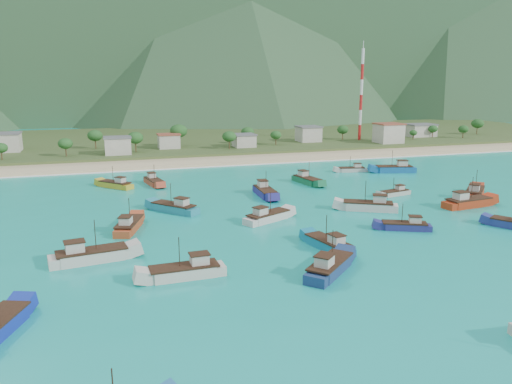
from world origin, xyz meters
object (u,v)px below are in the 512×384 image
object	(u,v)px
boat_9	(267,217)
boat_26	(265,192)
boat_11	(352,170)
boat_21	(91,256)
radio_tower	(361,95)
boat_23	(369,206)
boat_1	(186,272)
boat_25	(468,203)
boat_3	(405,227)
boat_14	(116,185)
boat_12	(395,193)
boat_4	(174,208)
boat_10	(307,181)
boat_16	(475,193)
boat_24	(129,226)
boat_5	(154,182)
boat_19	(395,169)
boat_7	(329,245)
boat_0	(330,268)

from	to	relation	value
boat_9	boat_26	xyz separation A→B (m)	(6.39, 20.59, 0.08)
boat_11	boat_21	world-z (taller)	boat_21
radio_tower	boat_23	xyz separation A→B (m)	(-53.56, -101.05, -19.67)
boat_1	boat_25	bearing A→B (deg)	-73.79
boat_3	boat_14	xyz separation A→B (m)	(-48.96, 53.45, 0.10)
boat_1	boat_11	size ratio (longest dim) A/B	1.22
boat_12	boat_14	size ratio (longest dim) A/B	0.90
boat_3	boat_4	bearing A→B (deg)	81.67
boat_10	boat_26	xyz separation A→B (m)	(-15.16, -10.30, 0.06)
boat_21	boat_3	bearing A→B (deg)	81.46
boat_3	boat_14	bearing A→B (deg)	67.37
boat_16	radio_tower	bearing A→B (deg)	122.42
boat_21	boat_26	distance (m)	51.29
boat_1	boat_21	distance (m)	16.31
boat_1	boat_14	bearing A→B (deg)	4.62
boat_12	boat_21	bearing A→B (deg)	97.80
boat_1	boat_11	distance (m)	89.79
boat_1	boat_14	world-z (taller)	boat_1
boat_3	boat_23	bearing A→B (deg)	21.83
boat_16	boat_24	bearing A→B (deg)	-131.84
boat_9	boat_14	xyz separation A→B (m)	(-26.83, 40.49, -0.06)
boat_4	boat_21	world-z (taller)	boat_21
boat_5	boat_12	world-z (taller)	boat_5
boat_3	boat_5	xyz separation A→B (m)	(-39.31, 54.39, 0.10)
radio_tower	boat_9	distance (m)	129.26
boat_14	boat_12	bearing A→B (deg)	-66.22
radio_tower	boat_19	size ratio (longest dim) A/B	3.08
boat_16	boat_21	distance (m)	87.05
boat_10	boat_24	xyz separation A→B (m)	(-47.46, -28.91, -0.01)
boat_7	boat_12	distance (m)	43.92
boat_3	boat_24	bearing A→B (deg)	97.61
boat_0	boat_19	bearing A→B (deg)	98.60
boat_0	boat_9	distance (m)	27.91
boat_14	boat_26	distance (m)	38.72
boat_3	boat_19	world-z (taller)	boat_19
boat_4	boat_26	distance (m)	24.09
boat_4	boat_26	size ratio (longest dim) A/B	0.92
boat_23	boat_12	bearing A→B (deg)	-22.27
boat_4	boat_9	world-z (taller)	boat_4
boat_9	boat_10	world-z (taller)	boat_10
boat_12	boat_24	distance (m)	62.54
boat_7	boat_26	world-z (taller)	boat_26
boat_1	boat_12	xyz separation A→B (m)	(55.70, 35.00, -0.28)
boat_5	boat_26	world-z (taller)	boat_26
radio_tower	boat_12	bearing A→B (deg)	-114.13
boat_24	boat_0	bearing A→B (deg)	-31.31
boat_5	boat_7	bearing A→B (deg)	99.18
radio_tower	boat_25	distance (m)	111.33
boat_0	boat_1	xyz separation A→B (m)	(-19.56, 4.66, -0.04)
boat_1	boat_19	size ratio (longest dim) A/B	0.88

